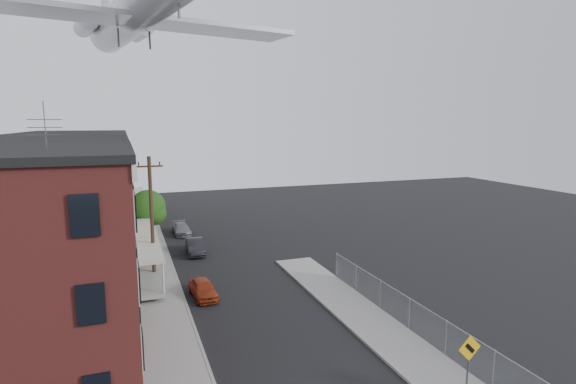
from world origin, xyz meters
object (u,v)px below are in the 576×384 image
at_px(utility_pole, 152,217).
at_px(car_near, 203,288).
at_px(street_tree, 149,209).
at_px(car_mid, 195,246).
at_px(car_far, 181,229).
at_px(warning_sign, 469,356).
at_px(airplane, 134,12).

bearing_deg(utility_pole, car_near, -57.46).
distance_m(utility_pole, car_near, 6.58).
distance_m(utility_pole, street_tree, 10.00).
distance_m(car_mid, car_far, 7.42).
relative_size(warning_sign, street_tree, 0.54).
distance_m(street_tree, car_near, 14.76).
relative_size(utility_pole, car_mid, 2.28).
height_order(utility_pole, car_near, utility_pole).
bearing_deg(airplane, car_mid, -29.54).
bearing_deg(warning_sign, car_mid, 106.67).
xyz_separation_m(utility_pole, car_mid, (3.78, 5.75, -4.02)).
bearing_deg(car_far, car_near, -93.74).
bearing_deg(airplane, warning_sign, -67.12).
bearing_deg(airplane, car_near, -76.42).
bearing_deg(car_far, car_mid, -89.22).
height_order(car_mid, airplane, airplane).
height_order(car_mid, car_far, car_mid).
relative_size(car_mid, car_far, 1.01).
bearing_deg(warning_sign, street_tree, 110.58).
relative_size(warning_sign, utility_pole, 0.31).
bearing_deg(airplane, car_far, 54.20).
relative_size(warning_sign, car_near, 0.79).
relative_size(car_far, airplane, 0.13).
bearing_deg(car_near, utility_pole, 118.23).
xyz_separation_m(car_mid, airplane, (-3.99, 2.26, 19.62)).
distance_m(warning_sign, car_far, 33.12).
height_order(warning_sign, car_mid, warning_sign).
bearing_deg(utility_pole, airplane, 91.50).
xyz_separation_m(car_near, airplane, (-2.99, 12.36, 19.67)).
relative_size(warning_sign, car_mid, 0.71).
xyz_separation_m(street_tree, car_mid, (3.45, -4.17, -2.80)).
height_order(warning_sign, car_near, warning_sign).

